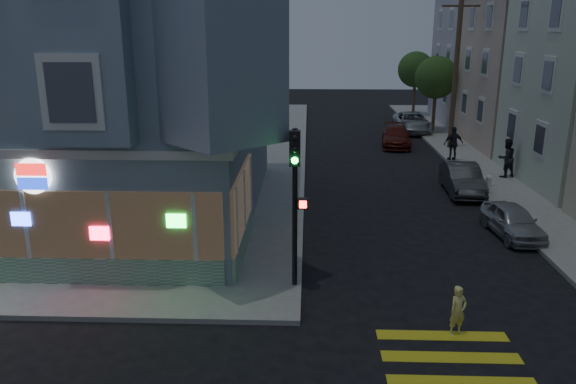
# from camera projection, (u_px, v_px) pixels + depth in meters

# --- Properties ---
(ground) EXTENTS (120.00, 120.00, 0.00)m
(ground) POSITION_uv_depth(u_px,v_px,m) (164.00, 369.00, 12.49)
(ground) COLOR black
(ground) RESTS_ON ground
(sidewalk_nw) EXTENTS (33.00, 42.00, 0.15)m
(sidewalk_nw) POSITION_uv_depth(u_px,v_px,m) (41.00, 149.00, 35.00)
(sidewalk_nw) COLOR gray
(sidewalk_nw) RESTS_ON ground
(corner_building) EXTENTS (14.60, 14.60, 11.40)m
(corner_building) POSITION_uv_depth(u_px,v_px,m) (71.00, 68.00, 21.60)
(corner_building) COLOR slate
(corner_building) RESTS_ON sidewalk_nw
(row_house_c) EXTENTS (12.00, 8.60, 9.00)m
(row_house_c) POSITION_uv_depth(u_px,v_px,m) (574.00, 73.00, 34.48)
(row_house_c) COLOR #C4A897
(row_house_c) RESTS_ON sidewalk_ne
(row_house_d) EXTENTS (12.00, 8.60, 10.50)m
(row_house_d) POSITION_uv_depth(u_px,v_px,m) (522.00, 54.00, 42.91)
(row_house_d) COLOR #A49CAC
(row_house_d) RESTS_ON sidewalk_ne
(utility_pole) EXTENTS (2.20, 0.30, 9.00)m
(utility_pole) POSITION_uv_depth(u_px,v_px,m) (456.00, 71.00, 33.74)
(utility_pole) COLOR #4C3826
(utility_pole) RESTS_ON sidewalk_ne
(street_tree_near) EXTENTS (3.00, 3.00, 5.30)m
(street_tree_near) POSITION_uv_depth(u_px,v_px,m) (436.00, 78.00, 39.73)
(street_tree_near) COLOR #4C3826
(street_tree_near) RESTS_ON sidewalk_ne
(street_tree_far) EXTENTS (3.00, 3.00, 5.30)m
(street_tree_far) POSITION_uv_depth(u_px,v_px,m) (416.00, 70.00, 47.41)
(street_tree_far) COLOR #4C3826
(street_tree_far) RESTS_ON sidewalk_ne
(running_child) EXTENTS (0.55, 0.47, 1.28)m
(running_child) POSITION_uv_depth(u_px,v_px,m) (458.00, 311.00, 13.75)
(running_child) COLOR #E8E276
(running_child) RESTS_ON ground
(pedestrian_a) EXTENTS (1.14, 1.03, 1.94)m
(pedestrian_a) POSITION_uv_depth(u_px,v_px,m) (506.00, 158.00, 27.81)
(pedestrian_a) COLOR black
(pedestrian_a) RESTS_ON sidewalk_ne
(pedestrian_b) EXTENTS (1.18, 0.67, 1.90)m
(pedestrian_b) POSITION_uv_depth(u_px,v_px,m) (453.00, 143.00, 31.40)
(pedestrian_b) COLOR #23222A
(pedestrian_b) RESTS_ON sidewalk_ne
(parked_car_a) EXTENTS (1.67, 3.53, 1.17)m
(parked_car_a) POSITION_uv_depth(u_px,v_px,m) (513.00, 221.00, 20.34)
(parked_car_a) COLOR #A0A2A7
(parked_car_a) RESTS_ON ground
(parked_car_b) EXTENTS (1.62, 4.16, 1.35)m
(parked_car_b) POSITION_uv_depth(u_px,v_px,m) (462.00, 179.00, 25.64)
(parked_car_b) COLOR #343639
(parked_car_b) RESTS_ON ground
(parked_car_c) EXTENTS (2.26, 4.53, 1.26)m
(parked_car_c) POSITION_uv_depth(u_px,v_px,m) (396.00, 136.00, 35.92)
(parked_car_c) COLOR #571B13
(parked_car_c) RESTS_ON ground
(parked_car_d) EXTENTS (2.47, 5.18, 1.42)m
(parked_car_d) POSITION_uv_depth(u_px,v_px,m) (412.00, 122.00, 40.82)
(parked_car_d) COLOR #ABB2B6
(parked_car_d) RESTS_ON ground
(traffic_signal) EXTENTS (0.52, 0.51, 4.57)m
(traffic_signal) POSITION_uv_depth(u_px,v_px,m) (295.00, 183.00, 15.33)
(traffic_signal) COLOR black
(traffic_signal) RESTS_ON sidewalk_nw
(fire_hydrant) EXTENTS (0.48, 0.27, 0.82)m
(fire_hydrant) POSITION_uv_depth(u_px,v_px,m) (488.00, 183.00, 25.25)
(fire_hydrant) COLOR white
(fire_hydrant) RESTS_ON sidewalk_ne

